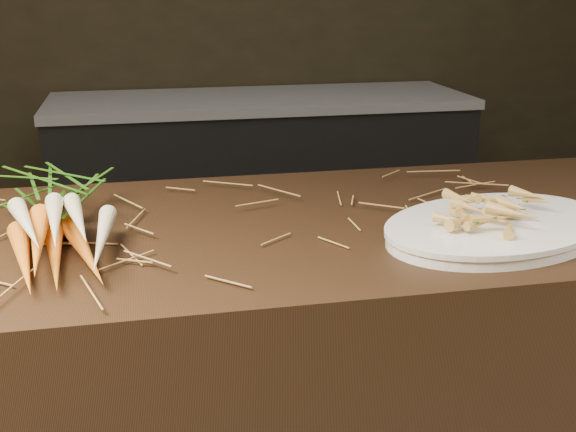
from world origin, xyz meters
TOP-DOWN VIEW (x-y plane):
  - back_counter at (0.30, 2.18)m, footprint 1.82×0.62m
  - straw_bedding at (0.00, 0.30)m, footprint 1.40×0.60m
  - root_veg_bunch at (-0.39, 0.31)m, footprint 0.23×0.53m
  - serving_platter at (0.37, 0.16)m, footprint 0.51×0.42m
  - roasted_veg_heap at (0.37, 0.16)m, footprint 0.25×0.22m
  - serving_fork at (0.52, 0.19)m, footprint 0.08×0.16m

SIDE VIEW (x-z plane):
  - back_counter at x=0.30m, z-range 0.00..0.84m
  - straw_bedding at x=0.00m, z-range 0.90..0.92m
  - serving_platter at x=0.37m, z-range 0.90..0.92m
  - serving_fork at x=0.52m, z-range 0.92..0.93m
  - root_veg_bunch at x=-0.39m, z-range 0.90..1.00m
  - roasted_veg_heap at x=0.37m, z-range 0.92..0.97m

